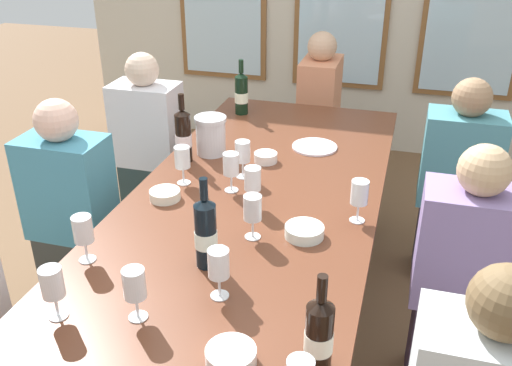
{
  "coord_description": "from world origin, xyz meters",
  "views": [
    {
      "loc": [
        0.59,
        -1.99,
        1.88
      ],
      "look_at": [
        0.0,
        0.06,
        0.79
      ],
      "focal_mm": 39.76,
      "sensor_mm": 36.0,
      "label": 1
    }
  ],
  "objects_px": {
    "tasting_bowl_1": "(165,195)",
    "wine_glass_7": "(231,166)",
    "tasting_bowl_0": "(304,231)",
    "wine_glass_4": "(52,284)",
    "wine_glass_1": "(135,286)",
    "wine_glass_8": "(83,231)",
    "white_plate_0": "(315,147)",
    "tasting_bowl_2": "(231,356)",
    "wine_bottle_0": "(206,233)",
    "wine_glass_2": "(253,209)",
    "wine_glass_3": "(243,152)",
    "dining_table": "(252,213)",
    "wine_glass_9": "(219,265)",
    "wine_bottle_3": "(319,334)",
    "tasting_bowl_3": "(266,157)",
    "seated_person_4": "(149,150)",
    "seated_person_0": "(73,219)",
    "seated_person_5": "(456,188)",
    "metal_pitcher": "(211,135)",
    "seated_person_6": "(318,118)",
    "wine_glass_6": "(253,180)",
    "wine_bottle_1": "(241,93)",
    "wine_glass_5": "(182,159)",
    "seated_person_1": "(462,283)",
    "wine_glass_10": "(359,194)",
    "wine_bottle_2": "(183,136)"
  },
  "relations": [
    {
      "from": "wine_glass_6",
      "to": "seated_person_1",
      "type": "distance_m",
      "value": 0.91
    },
    {
      "from": "wine_bottle_0",
      "to": "wine_glass_3",
      "type": "xyz_separation_m",
      "value": [
        -0.08,
        0.68,
        -0.01
      ]
    },
    {
      "from": "metal_pitcher",
      "to": "seated_person_6",
      "type": "height_order",
      "value": "seated_person_6"
    },
    {
      "from": "wine_bottle_0",
      "to": "wine_glass_5",
      "type": "relative_size",
      "value": 1.91
    },
    {
      "from": "metal_pitcher",
      "to": "wine_glass_6",
      "type": "xyz_separation_m",
      "value": [
        0.35,
        -0.46,
        0.03
      ]
    },
    {
      "from": "wine_bottle_2",
      "to": "wine_glass_6",
      "type": "distance_m",
      "value": 0.56
    },
    {
      "from": "tasting_bowl_1",
      "to": "wine_glass_4",
      "type": "relative_size",
      "value": 0.74
    },
    {
      "from": "tasting_bowl_2",
      "to": "wine_glass_4",
      "type": "bearing_deg",
      "value": 176.04
    },
    {
      "from": "white_plate_0",
      "to": "wine_glass_8",
      "type": "bearing_deg",
      "value": -115.99
    },
    {
      "from": "wine_glass_1",
      "to": "seated_person_5",
      "type": "bearing_deg",
      "value": 58.02
    },
    {
      "from": "wine_glass_5",
      "to": "seated_person_6",
      "type": "height_order",
      "value": "seated_person_6"
    },
    {
      "from": "wine_bottle_1",
      "to": "seated_person_0",
      "type": "bearing_deg",
      "value": -116.61
    },
    {
      "from": "wine_bottle_0",
      "to": "wine_glass_2",
      "type": "xyz_separation_m",
      "value": [
        0.1,
        0.21,
        -0.01
      ]
    },
    {
      "from": "wine_glass_1",
      "to": "wine_glass_8",
      "type": "distance_m",
      "value": 0.38
    },
    {
      "from": "tasting_bowl_0",
      "to": "seated_person_1",
      "type": "relative_size",
      "value": 0.13
    },
    {
      "from": "wine_glass_2",
      "to": "wine_glass_5",
      "type": "distance_m",
      "value": 0.54
    },
    {
      "from": "tasting_bowl_0",
      "to": "tasting_bowl_1",
      "type": "xyz_separation_m",
      "value": [
        -0.62,
        0.13,
        -0.0
      ]
    },
    {
      "from": "tasting_bowl_3",
      "to": "seated_person_4",
      "type": "distance_m",
      "value": 0.95
    },
    {
      "from": "wine_glass_2",
      "to": "wine_glass_3",
      "type": "relative_size",
      "value": 1.0
    },
    {
      "from": "wine_glass_2",
      "to": "wine_glass_7",
      "type": "height_order",
      "value": "same"
    },
    {
      "from": "tasting_bowl_0",
      "to": "seated_person_4",
      "type": "bearing_deg",
      "value": 138.25
    },
    {
      "from": "seated_person_0",
      "to": "seated_person_4",
      "type": "relative_size",
      "value": 1.0
    },
    {
      "from": "tasting_bowl_0",
      "to": "seated_person_0",
      "type": "bearing_deg",
      "value": 170.64
    },
    {
      "from": "white_plate_0",
      "to": "wine_glass_2",
      "type": "xyz_separation_m",
      "value": [
        -0.07,
        -0.89,
        0.12
      ]
    },
    {
      "from": "wine_glass_1",
      "to": "wine_glass_6",
      "type": "height_order",
      "value": "same"
    },
    {
      "from": "dining_table",
      "to": "seated_person_4",
      "type": "height_order",
      "value": "seated_person_4"
    },
    {
      "from": "dining_table",
      "to": "seated_person_6",
      "type": "relative_size",
      "value": 2.26
    },
    {
      "from": "tasting_bowl_1",
      "to": "tasting_bowl_2",
      "type": "xyz_separation_m",
      "value": [
        0.56,
        -0.81,
        0.0
      ]
    },
    {
      "from": "wine_bottle_0",
      "to": "wine_glass_7",
      "type": "distance_m",
      "value": 0.55
    },
    {
      "from": "wine_glass_7",
      "to": "wine_glass_8",
      "type": "distance_m",
      "value": 0.71
    },
    {
      "from": "tasting_bowl_0",
      "to": "wine_glass_1",
      "type": "relative_size",
      "value": 0.85
    },
    {
      "from": "dining_table",
      "to": "wine_glass_4",
      "type": "bearing_deg",
      "value": -112.51
    },
    {
      "from": "tasting_bowl_0",
      "to": "tasting_bowl_1",
      "type": "distance_m",
      "value": 0.63
    },
    {
      "from": "wine_bottle_3",
      "to": "wine_glass_6",
      "type": "xyz_separation_m",
      "value": [
        -0.41,
        0.8,
        0.01
      ]
    },
    {
      "from": "wine_bottle_1",
      "to": "wine_glass_8",
      "type": "xyz_separation_m",
      "value": [
        -0.08,
        -1.57,
        -0.0
      ]
    },
    {
      "from": "tasting_bowl_0",
      "to": "wine_glass_4",
      "type": "xyz_separation_m",
      "value": [
        -0.63,
        -0.65,
        0.1
      ]
    },
    {
      "from": "tasting_bowl_3",
      "to": "tasting_bowl_2",
      "type": "bearing_deg",
      "value": -79.04
    },
    {
      "from": "tasting_bowl_1",
      "to": "wine_glass_7",
      "type": "height_order",
      "value": "wine_glass_7"
    },
    {
      "from": "wine_glass_2",
      "to": "wine_glass_10",
      "type": "xyz_separation_m",
      "value": [
        0.36,
        0.23,
        -0.0
      ]
    },
    {
      "from": "wine_glass_6",
      "to": "wine_glass_8",
      "type": "distance_m",
      "value": 0.69
    },
    {
      "from": "wine_bottle_0",
      "to": "tasting_bowl_1",
      "type": "xyz_separation_m",
      "value": [
        -0.33,
        0.4,
        -0.11
      ]
    },
    {
      "from": "dining_table",
      "to": "wine_glass_3",
      "type": "bearing_deg",
      "value": 116.98
    },
    {
      "from": "white_plate_0",
      "to": "wine_glass_8",
      "type": "relative_size",
      "value": 1.31
    },
    {
      "from": "wine_bottle_0",
      "to": "wine_glass_9",
      "type": "height_order",
      "value": "wine_bottle_0"
    },
    {
      "from": "white_plate_0",
      "to": "tasting_bowl_0",
      "type": "height_order",
      "value": "tasting_bowl_0"
    },
    {
      "from": "wine_bottle_3",
      "to": "wine_glass_6",
      "type": "distance_m",
      "value": 0.9
    },
    {
      "from": "wine_glass_3",
      "to": "dining_table",
      "type": "bearing_deg",
      "value": -63.02
    },
    {
      "from": "wine_bottle_3",
      "to": "wine_glass_2",
      "type": "relative_size",
      "value": 1.73
    },
    {
      "from": "white_plate_0",
      "to": "tasting_bowl_2",
      "type": "xyz_separation_m",
      "value": [
        0.06,
        -1.52,
        0.02
      ]
    },
    {
      "from": "white_plate_0",
      "to": "seated_person_4",
      "type": "xyz_separation_m",
      "value": [
        -1.02,
        0.18,
        -0.22
      ]
    }
  ]
}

